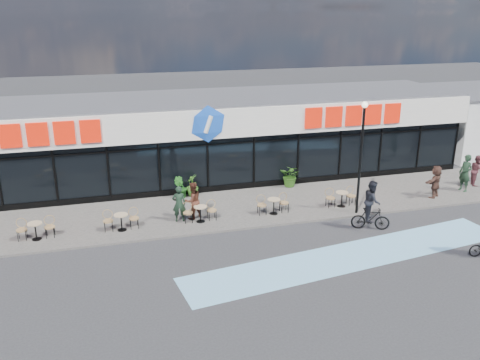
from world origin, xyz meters
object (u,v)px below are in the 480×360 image
Objects in this scene: potted_plant_left at (192,185)px; patron_right at (193,201)px; patron_left at (179,204)px; pedestrian_a at (465,173)px; cyclist_b at (371,208)px; potted_plant_right at (291,176)px; potted_plant_mid at (181,187)px; pedestrian_b at (477,170)px; pedestrian_c at (435,181)px; lamp_post at (361,149)px.

potted_plant_left is 2.99m from patron_right.
pedestrian_a is at bearing -174.70° from patron_left.
cyclist_b is (7.36, -3.07, 0.02)m from patron_right.
potted_plant_mid is at bearing -178.63° from potted_plant_right.
patron_left is at bearing 115.40° from pedestrian_b.
pedestrian_c reaches higher than patron_left.
potted_plant_right is (5.38, -0.00, 0.05)m from potted_plant_left.
lamp_post reaches higher than potted_plant_right.
cyclist_b reaches higher than potted_plant_mid.
patron_left is (-6.55, -3.08, 0.23)m from potted_plant_right.
pedestrian_b is (15.21, -2.46, 0.27)m from potted_plant_left.
cyclist_b reaches higher than pedestrian_b.
patron_right is at bearing -153.59° from potted_plant_right.
cyclist_b reaches higher than pedestrian_c.
potted_plant_mid is 0.91× the size of potted_plant_right.
pedestrian_b is (16.37, 0.63, -0.00)m from patron_left.
cyclist_b is at bearing -97.50° from lamp_post.
patron_right is at bearing 169.59° from lamp_post.
potted_plant_mid is 9.50m from cyclist_b.
lamp_post is at bearing 176.69° from patron_left.
potted_plant_left is 1.01× the size of potted_plant_mid.
lamp_post is at bearing -68.68° from potted_plant_right.
patron_left is at bearing 160.03° from cyclist_b.
pedestrian_b is (15.84, -2.31, 0.28)m from potted_plant_mid.
pedestrian_b is at bearing -8.30° from potted_plant_mid.
patron_right is 14.48m from pedestrian_a.
pedestrian_b reaches higher than potted_plant_right.
patron_right is (-5.89, -2.93, 0.26)m from potted_plant_right.
patron_right is 1.04× the size of pedestrian_b.
lamp_post reaches higher than cyclist_b.
lamp_post is at bearing -89.74° from pedestrian_a.
patron_right is (0.65, 0.16, 0.03)m from patron_left.
patron_left is 0.85× the size of pedestrian_a.
potted_plant_right is at bearing -60.87° from pedestrian_c.
lamp_post is 8.68m from potted_plant_left.
pedestrian_b is 0.99× the size of pedestrian_c.
patron_right is 0.88× the size of pedestrian_a.
potted_plant_left is 0.65× the size of patron_right.
pedestrian_b is at bearing 158.76° from patron_right.
potted_plant_left is 3.31m from patron_left.
potted_plant_right is at bearing 111.32° from lamp_post.
pedestrian_a is at bearing 158.47° from pedestrian_c.
cyclist_b is at bearing 136.15° from pedestrian_b.
pedestrian_c reaches higher than potted_plant_left.
potted_plant_left is (-7.07, 4.32, -2.57)m from lamp_post.
potted_plant_right is (-1.69, 4.32, -2.52)m from lamp_post.
cyclist_b is (-0.22, -1.68, -2.24)m from lamp_post.
pedestrian_a is 0.87× the size of cyclist_b.
lamp_post is at bearing -31.44° from potted_plant_left.
potted_plant_left is 5.38m from potted_plant_right.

